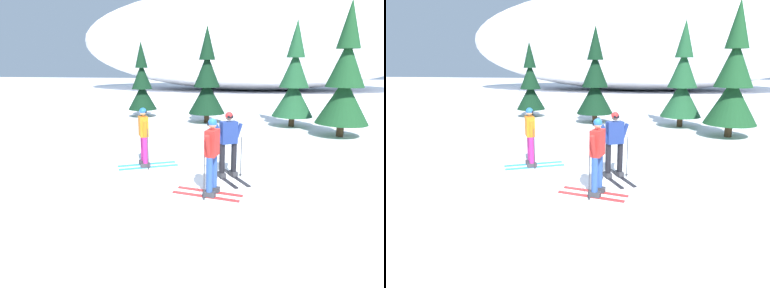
# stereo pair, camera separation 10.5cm
# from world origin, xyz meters

# --- Properties ---
(ground_plane) EXTENTS (120.00, 120.00, 0.00)m
(ground_plane) POSITION_xyz_m (0.00, 0.00, 0.00)
(ground_plane) COLOR white
(skier_orange_jacket) EXTENTS (1.78, 1.16, 1.77)m
(skier_orange_jacket) POSITION_xyz_m (-1.75, 1.23, 0.93)
(skier_orange_jacket) COLOR #2893CC
(skier_orange_jacket) RESTS_ON ground
(skier_red_jacket) EXTENTS (1.68, 0.81, 1.82)m
(skier_red_jacket) POSITION_xyz_m (0.44, -0.74, 0.96)
(skier_red_jacket) COLOR red
(skier_red_jacket) RESTS_ON ground
(skier_navy_jacket) EXTENTS (1.15, 1.60, 1.79)m
(skier_navy_jacket) POSITION_xyz_m (0.76, 0.61, 0.95)
(skier_navy_jacket) COLOR black
(skier_navy_jacket) RESTS_ON ground
(pine_tree_far_left) EXTENTS (1.62, 1.62, 4.20)m
(pine_tree_far_left) POSITION_xyz_m (-4.67, 10.68, 1.76)
(pine_tree_far_left) COLOR #47301E
(pine_tree_far_left) RESTS_ON ground
(pine_tree_center_left) EXTENTS (1.87, 1.87, 4.84)m
(pine_tree_center_left) POSITION_xyz_m (-0.81, 9.25, 2.03)
(pine_tree_center_left) COLOR #47301E
(pine_tree_center_left) RESTS_ON ground
(pine_tree_center_right) EXTENTS (1.93, 1.93, 4.99)m
(pine_tree_center_right) POSITION_xyz_m (3.41, 8.75, 2.09)
(pine_tree_center_right) COLOR #47301E
(pine_tree_center_right) RESTS_ON ground
(pine_tree_far_right) EXTENTS (2.11, 2.11, 5.47)m
(pine_tree_far_right) POSITION_xyz_m (5.13, 6.65, 2.29)
(pine_tree_far_right) COLOR #47301E
(pine_tree_far_right) RESTS_ON ground
(snow_ridge_background) EXTENTS (38.55, 18.15, 10.92)m
(snow_ridge_background) POSITION_xyz_m (1.71, 31.84, 5.46)
(snow_ridge_background) COLOR white
(snow_ridge_background) RESTS_ON ground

